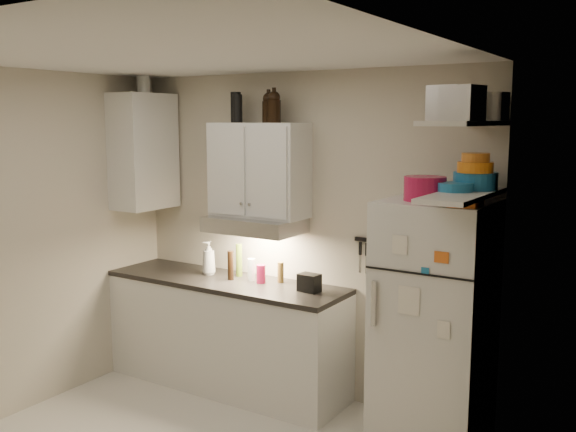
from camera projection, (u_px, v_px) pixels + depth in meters
The scene contains 35 objects.
ceiling at pixel (170, 53), 3.74m from camera, with size 3.20×3.00×0.02m, color white.
back_wall at pixel (302, 235), 5.20m from camera, with size 3.20×0.02×2.60m, color #BEB5A2.
left_wall at pixel (14, 244), 4.79m from camera, with size 0.02×3.00×2.60m, color #BEB5A2.
right_wall at pixel (427, 313), 3.09m from camera, with size 0.02×3.00×2.60m, color #BEB5A2.
base_cabinet at pixel (226, 335), 5.36m from camera, with size 2.10×0.60×0.88m, color silver.
countertop at pixel (226, 282), 5.29m from camera, with size 2.10×0.62×0.04m, color black.
upper_cabinet at pixel (259, 170), 5.13m from camera, with size 0.80×0.33×0.75m, color silver.
side_cabinet at pixel (144, 151), 5.60m from camera, with size 0.33×0.55×1.00m, color silver.
range_hood at pixel (255, 225), 5.14m from camera, with size 0.76×0.46×0.12m, color silver.
fridge at pixel (434, 326), 4.31m from camera, with size 0.70×0.68×1.70m, color silver.
shelf_hi at pixel (466, 123), 3.89m from camera, with size 0.30×0.95×0.03m, color silver.
shelf_lo at pixel (463, 195), 3.96m from camera, with size 0.30×0.95×0.03m, color silver.
knife_strip at pixel (380, 241), 4.80m from camera, with size 0.42×0.02×0.03m, color black.
dutch_oven at pixel (425, 189), 4.16m from camera, with size 0.27×0.27×0.16m, color #AA1340.
book_stack at pixel (466, 200), 3.89m from camera, with size 0.17×0.22×0.07m, color orange.
spice_jar at pixel (444, 193), 4.12m from camera, with size 0.06×0.06×0.11m, color silver.
stock_pot at pixel (489, 107), 4.11m from camera, with size 0.25×0.25×0.18m, color silver.
tin_a at pixel (449, 103), 3.81m from camera, with size 0.21×0.19×0.21m, color #AAAAAD.
tin_b at pixel (462, 103), 3.57m from camera, with size 0.20×0.20×0.20m, color #AAAAAD.
bowl_teal at pixel (475, 181), 4.14m from camera, with size 0.28×0.28×0.11m, color #1D6B9F.
bowl_orange at pixel (475, 167), 4.08m from camera, with size 0.23×0.23×0.07m, color orange.
bowl_yellow at pixel (476, 157), 4.07m from camera, with size 0.18×0.18×0.06m, color orange.
plates at pixel (455, 187), 4.03m from camera, with size 0.22×0.22×0.05m, color #1D6B9F.
growler_a at pixel (269, 107), 5.03m from camera, with size 0.10×0.10×0.24m, color black, non-canonical shape.
growler_b at pixel (274, 107), 4.92m from camera, with size 0.10×0.10×0.25m, color black, non-canonical shape.
thermos_a at pixel (238, 109), 5.11m from camera, with size 0.08×0.08×0.22m, color black.
thermos_b at pixel (236, 107), 5.22m from camera, with size 0.09×0.09×0.25m, color black.
side_jar at pixel (144, 84), 5.52m from camera, with size 0.12×0.12×0.15m, color silver.
soap_bottle at pixel (209, 256), 5.44m from camera, with size 0.12×0.12×0.32m, color silver.
pepper_mill at pixel (281, 272), 5.17m from camera, with size 0.05×0.05×0.17m, color brown.
oil_bottle at pixel (239, 260), 5.37m from camera, with size 0.05×0.05×0.28m, color #526B1A.
vinegar_bottle at pixel (231, 265), 5.25m from camera, with size 0.05×0.05×0.24m, color black.
clear_bottle at pixel (251, 270), 5.23m from camera, with size 0.06×0.06×0.18m, color silver.
red_jar at pixel (261, 274), 5.16m from camera, with size 0.07×0.07×0.15m, color #AA1340.
caddy at pixel (309, 283), 4.90m from camera, with size 0.16×0.11×0.14m, color black.
Camera 1 is at (2.64, -2.88, 2.22)m, focal length 40.00 mm.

